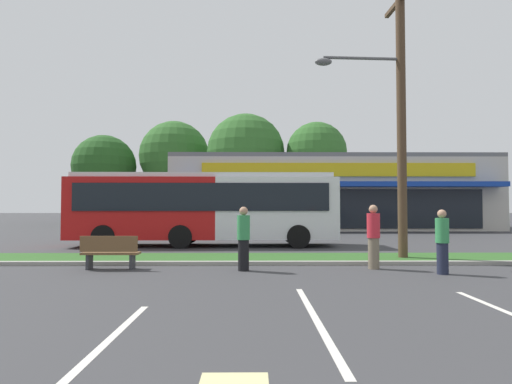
{
  "coord_description": "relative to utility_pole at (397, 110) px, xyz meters",
  "views": [
    {
      "loc": [
        -1.95,
        -0.1,
        1.77
      ],
      "look_at": [
        -1.8,
        18.1,
        2.4
      ],
      "focal_mm": 29.74,
      "sensor_mm": 36.0,
      "label": 1
    }
  ],
  "objects": [
    {
      "name": "tree_left",
      "position": [
        -13.44,
        33.1,
        2.44
      ],
      "size": [
        7.68,
        7.68,
        11.26
      ],
      "color": "#473323",
      "rests_on": "ground_plane"
    },
    {
      "name": "storefront_building",
      "position": [
        1.41,
        22.0,
        -2.12
      ],
      "size": [
        24.46,
        12.82,
        5.68
      ],
      "color": "#BCB7AD",
      "rests_on": "ground_plane"
    },
    {
      "name": "city_bus",
      "position": [
        -6.94,
        5.35,
        -3.2
      ],
      "size": [
        11.86,
        2.75,
        3.25
      ],
      "rotation": [
        0.0,
        0.0,
        0.01
      ],
      "color": "#B71414",
      "rests_on": "ground_plane"
    },
    {
      "name": "tree_far_left",
      "position": [
        -20.99,
        32.45,
        1.21
      ],
      "size": [
        6.82,
        6.82,
        9.6
      ],
      "color": "#473323",
      "rests_on": "ground_plane"
    },
    {
      "name": "pedestrian_by_pole",
      "position": [
        -5.01,
        -2.07,
        -4.08
      ],
      "size": [
        0.36,
        0.36,
        1.77
      ],
      "rotation": [
        0.0,
        0.0,
        5.05
      ],
      "color": "black",
      "rests_on": "ground_plane"
    },
    {
      "name": "pedestrian_mid",
      "position": [
        0.22,
        -2.72,
        -4.12
      ],
      "size": [
        0.34,
        0.34,
        1.69
      ],
      "rotation": [
        0.0,
        0.0,
        2.14
      ],
      "color": "#1E2338",
      "rests_on": "ground_plane"
    },
    {
      "name": "utility_pole",
      "position": [
        0.0,
        0.0,
        0.0
      ],
      "size": [
        3.03,
        2.4,
        9.26
      ],
      "color": "#4C3826",
      "rests_on": "ground_plane"
    },
    {
      "name": "tree_mid_left",
      "position": [
        -5.46,
        29.73,
        2.35
      ],
      "size": [
        8.04,
        8.04,
        11.35
      ],
      "color": "#473323",
      "rests_on": "ground_plane"
    },
    {
      "name": "parking_stripe_1",
      "position": [
        -3.77,
        -7.11,
        -4.97
      ],
      "size": [
        0.12,
        4.8,
        0.01
      ],
      "primitive_type": "cube",
      "color": "silver",
      "rests_on": "ground_plane"
    },
    {
      "name": "curb_lip",
      "position": [
        -2.82,
        -0.96,
        -4.91
      ],
      "size": [
        56.0,
        0.24,
        0.12
      ],
      "primitive_type": "cube",
      "color": "#99968C",
      "rests_on": "ground_plane"
    },
    {
      "name": "bus_stop_bench",
      "position": [
        -8.78,
        -1.81,
        -4.47
      ],
      "size": [
        1.6,
        0.45,
        0.95
      ],
      "rotation": [
        0.0,
        0.0,
        3.14
      ],
      "color": "brown",
      "rests_on": "ground_plane"
    },
    {
      "name": "car_0",
      "position": [
        -8.46,
        11.37,
        -4.17
      ],
      "size": [
        4.12,
        1.86,
        1.56
      ],
      "rotation": [
        0.0,
        0.0,
        3.14
      ],
      "color": "black",
      "rests_on": "ground_plane"
    },
    {
      "name": "pedestrian_near_bench",
      "position": [
        -1.31,
        -1.76,
        -4.05
      ],
      "size": [
        0.37,
        0.37,
        1.82
      ],
      "rotation": [
        0.0,
        0.0,
        1.69
      ],
      "color": "#726651",
      "rests_on": "ground_plane"
    },
    {
      "name": "grass_median",
      "position": [
        -2.82,
        0.26,
        -4.91
      ],
      "size": [
        56.0,
        2.2,
        0.12
      ],
      "primitive_type": "cube",
      "color": "#2D5B23",
      "rests_on": "ground_plane"
    },
    {
      "name": "parking_stripe_0",
      "position": [
        -6.67,
        -8.67,
        -4.97
      ],
      "size": [
        0.12,
        4.8,
        0.01
      ],
      "primitive_type": "cube",
      "color": "silver",
      "rests_on": "ground_plane"
    },
    {
      "name": "tree_mid",
      "position": [
        1.69,
        28.63,
        2.29
      ],
      "size": [
        6.06,
        6.06,
        10.31
      ],
      "color": "#473323",
      "rests_on": "ground_plane"
    }
  ]
}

